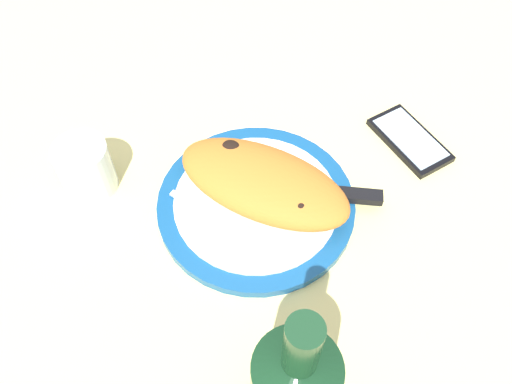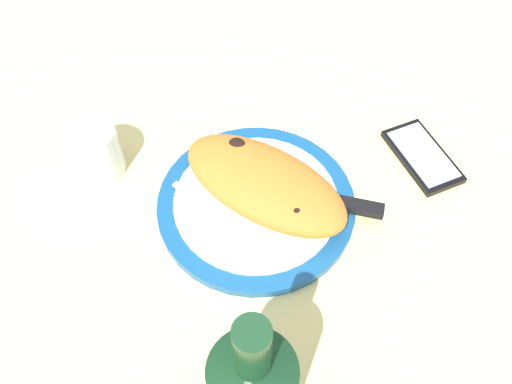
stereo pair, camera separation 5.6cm
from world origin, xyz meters
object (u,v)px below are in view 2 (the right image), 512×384
(smartphone, at_px, (422,156))
(water_glass, at_px, (95,153))
(calzone, at_px, (262,181))
(plate, at_px, (256,204))
(knife, at_px, (329,201))
(fork, at_px, (222,219))

(smartphone, relative_size, water_glass, 1.77)
(calzone, bearing_deg, smartphone, 64.87)
(plate, relative_size, calzone, 1.03)
(plate, distance_m, smartphone, 0.26)
(knife, xyz_separation_m, smartphone, (0.03, 0.17, -0.02))
(calzone, relative_size, water_glass, 3.33)
(fork, relative_size, knife, 0.80)
(water_glass, bearing_deg, fork, 18.65)
(water_glass, bearing_deg, knife, 34.91)
(plate, relative_size, water_glass, 3.41)
(plate, bearing_deg, calzone, 105.98)
(fork, bearing_deg, smartphone, 69.98)
(smartphone, bearing_deg, calzone, -115.13)
(calzone, xyz_separation_m, fork, (-0.00, -0.07, -0.02))
(calzone, height_order, knife, calzone)
(calzone, relative_size, smartphone, 1.88)
(fork, xyz_separation_m, water_glass, (-0.20, -0.07, 0.02))
(calzone, bearing_deg, water_glass, -145.42)
(plate, bearing_deg, smartphone, 67.25)
(calzone, distance_m, smartphone, 0.25)
(fork, bearing_deg, water_glass, -161.35)
(water_glass, bearing_deg, calzone, 34.58)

